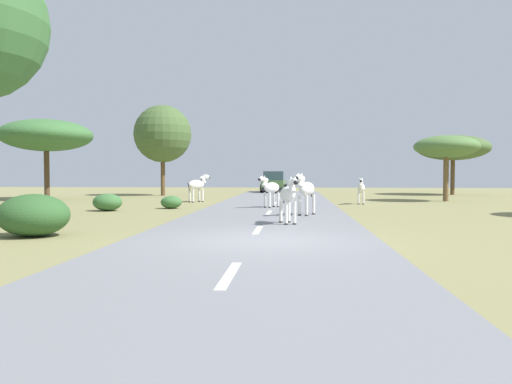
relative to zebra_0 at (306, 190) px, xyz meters
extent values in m
plane|color=olive|center=(-1.08, -6.87, -1.00)|extent=(90.00, 90.00, 0.00)
cube|color=slate|center=(-1.42, -6.87, -0.98)|extent=(6.00, 64.00, 0.05)
cube|color=silver|center=(-1.42, -10.87, -0.95)|extent=(0.16, 2.00, 0.01)
cube|color=silver|center=(-1.42, -4.87, -0.95)|extent=(0.16, 2.00, 0.01)
cube|color=silver|center=(-1.42, 1.13, -0.95)|extent=(0.16, 2.00, 0.01)
cube|color=silver|center=(-1.42, 7.13, -0.95)|extent=(0.16, 2.00, 0.01)
cube|color=silver|center=(-1.42, 13.13, -0.95)|extent=(0.16, 2.00, 0.01)
cube|color=silver|center=(-1.42, 19.13, -0.95)|extent=(0.16, 2.00, 0.01)
ellipsoid|color=silver|center=(0.04, 0.09, 0.02)|extent=(0.84, 1.19, 0.52)
cylinder|color=silver|center=(-0.23, -0.19, -0.58)|extent=(0.14, 0.14, 0.75)
cylinder|color=#28231E|center=(-0.23, -0.19, -0.93)|extent=(0.17, 0.17, 0.05)
cylinder|color=silver|center=(0.02, -0.30, -0.58)|extent=(0.14, 0.14, 0.75)
cylinder|color=#28231E|center=(0.02, -0.30, -0.93)|extent=(0.17, 0.17, 0.05)
cylinder|color=silver|center=(0.05, 0.47, -0.58)|extent=(0.14, 0.14, 0.75)
cylinder|color=#28231E|center=(0.05, 0.47, -0.93)|extent=(0.17, 0.17, 0.05)
cylinder|color=silver|center=(0.31, 0.36, -0.58)|extent=(0.14, 0.14, 0.75)
cylinder|color=#28231E|center=(0.31, 0.36, -0.93)|extent=(0.17, 0.17, 0.05)
cylinder|color=silver|center=(-0.17, -0.40, 0.29)|extent=(0.34, 0.44, 0.44)
cube|color=black|center=(-0.17, -0.40, 0.38)|extent=(0.18, 0.35, 0.31)
ellipsoid|color=silver|center=(-0.27, -0.64, 0.45)|extent=(0.37, 0.52, 0.24)
ellipsoid|color=black|center=(-0.35, -0.81, 0.44)|extent=(0.19, 0.21, 0.14)
cone|color=silver|center=(-0.29, -0.50, 0.57)|extent=(0.12, 0.12, 0.14)
cone|color=silver|center=(-0.16, -0.55, 0.57)|extent=(0.12, 0.12, 0.14)
cylinder|color=black|center=(0.25, 0.59, -0.08)|extent=(0.10, 0.16, 0.45)
ellipsoid|color=silver|center=(-1.45, 4.13, -0.05)|extent=(0.91, 1.08, 0.48)
cylinder|color=silver|center=(-1.74, 3.92, -0.60)|extent=(0.14, 0.14, 0.70)
cylinder|color=#28231E|center=(-1.74, 3.92, -0.93)|extent=(0.16, 0.16, 0.05)
cylinder|color=silver|center=(-1.52, 3.78, -0.60)|extent=(0.14, 0.14, 0.70)
cylinder|color=#28231E|center=(-1.52, 3.78, -0.93)|extent=(0.16, 0.16, 0.05)
cylinder|color=silver|center=(-1.37, 4.48, -0.60)|extent=(0.14, 0.14, 0.70)
cylinder|color=#28231E|center=(-1.37, 4.48, -0.93)|extent=(0.16, 0.16, 0.05)
cylinder|color=silver|center=(-1.15, 4.33, -0.60)|extent=(0.14, 0.14, 0.70)
cylinder|color=#28231E|center=(-1.15, 4.33, -0.93)|extent=(0.16, 0.16, 0.05)
cylinder|color=silver|center=(-1.72, 3.72, 0.20)|extent=(0.36, 0.41, 0.41)
cube|color=black|center=(-1.72, 3.72, 0.28)|extent=(0.22, 0.30, 0.28)
ellipsoid|color=silver|center=(-1.85, 3.52, 0.35)|extent=(0.40, 0.47, 0.22)
ellipsoid|color=black|center=(-1.95, 3.37, 0.34)|extent=(0.19, 0.20, 0.13)
cone|color=silver|center=(-1.84, 3.65, 0.46)|extent=(0.12, 0.12, 0.13)
cone|color=silver|center=(-1.74, 3.58, 0.46)|extent=(0.12, 0.12, 0.13)
cylinder|color=black|center=(-1.16, 4.55, -0.14)|extent=(0.11, 0.14, 0.41)
ellipsoid|color=silver|center=(-5.88, 8.82, -0.02)|extent=(1.01, 1.16, 0.52)
cylinder|color=silver|center=(-5.55, 9.04, -0.62)|extent=(0.15, 0.15, 0.75)
cylinder|color=#28231E|center=(-5.55, 9.04, -0.98)|extent=(0.18, 0.18, 0.05)
cylinder|color=silver|center=(-5.78, 9.20, -0.62)|extent=(0.15, 0.15, 0.75)
cylinder|color=#28231E|center=(-5.78, 9.20, -0.98)|extent=(0.18, 0.18, 0.05)
cylinder|color=silver|center=(-5.98, 8.45, -0.62)|extent=(0.15, 0.15, 0.75)
cylinder|color=#28231E|center=(-5.98, 8.45, -0.98)|extent=(0.18, 0.18, 0.05)
cylinder|color=silver|center=(-6.20, 8.61, -0.62)|extent=(0.15, 0.15, 0.75)
cylinder|color=#28231E|center=(-6.20, 8.61, -0.98)|extent=(0.18, 0.18, 0.05)
cylinder|color=silver|center=(-5.57, 9.25, 0.25)|extent=(0.39, 0.44, 0.45)
cube|color=black|center=(-5.57, 9.25, 0.34)|extent=(0.25, 0.32, 0.31)
ellipsoid|color=silver|center=(-5.42, 9.47, 0.41)|extent=(0.45, 0.51, 0.24)
ellipsoid|color=black|center=(-5.30, 9.62, 0.39)|extent=(0.21, 0.22, 0.14)
cone|color=silver|center=(-5.43, 9.33, 0.53)|extent=(0.13, 0.13, 0.14)
cone|color=silver|center=(-5.54, 9.41, 0.53)|extent=(0.13, 0.13, 0.14)
cylinder|color=black|center=(-6.20, 8.37, -0.12)|extent=(0.12, 0.15, 0.45)
ellipsoid|color=silver|center=(-0.63, -3.12, -0.05)|extent=(0.67, 1.09, 0.48)
cylinder|color=silver|center=(-0.67, -3.47, -0.60)|extent=(0.13, 0.13, 0.70)
cylinder|color=#28231E|center=(-0.67, -3.47, -0.93)|extent=(0.14, 0.14, 0.05)
cylinder|color=silver|center=(-0.42, -3.40, -0.60)|extent=(0.13, 0.13, 0.70)
cylinder|color=#28231E|center=(-0.42, -3.40, -0.93)|extent=(0.14, 0.14, 0.05)
cylinder|color=silver|center=(-0.85, -2.83, -0.60)|extent=(0.13, 0.13, 0.70)
cylinder|color=#28231E|center=(-0.85, -2.83, -0.93)|extent=(0.14, 0.14, 0.05)
cylinder|color=silver|center=(-0.60, -2.76, -0.60)|extent=(0.13, 0.13, 0.70)
cylinder|color=#28231E|center=(-0.60, -2.76, -0.93)|extent=(0.14, 0.14, 0.05)
cylinder|color=silver|center=(-0.50, -3.59, 0.20)|extent=(0.28, 0.40, 0.41)
cube|color=black|center=(-0.50, -3.59, 0.28)|extent=(0.13, 0.34, 0.28)
ellipsoid|color=silver|center=(-0.44, -3.82, 0.35)|extent=(0.30, 0.48, 0.22)
ellipsoid|color=black|center=(-0.39, -3.99, 0.33)|extent=(0.17, 0.18, 0.13)
cone|color=silver|center=(-0.53, -3.73, 0.46)|extent=(0.10, 0.10, 0.13)
cone|color=silver|center=(-0.40, -3.69, 0.46)|extent=(0.10, 0.10, 0.13)
cylinder|color=black|center=(-0.77, -2.62, -0.14)|extent=(0.07, 0.15, 0.41)
ellipsoid|color=silver|center=(3.07, 7.71, -0.15)|extent=(0.52, 1.01, 0.46)
cylinder|color=silver|center=(2.90, 7.42, -0.67)|extent=(0.11, 0.11, 0.66)
cylinder|color=#28231E|center=(2.90, 7.42, -0.98)|extent=(0.13, 0.13, 0.04)
cylinder|color=silver|center=(3.14, 7.38, -0.67)|extent=(0.11, 0.11, 0.66)
cylinder|color=#28231E|center=(3.14, 7.38, -0.98)|extent=(0.13, 0.13, 0.04)
cylinder|color=silver|center=(2.99, 8.04, -0.67)|extent=(0.11, 0.11, 0.66)
cylinder|color=#28231E|center=(2.99, 8.04, -0.98)|extent=(0.13, 0.13, 0.04)
cylinder|color=silver|center=(3.24, 8.01, -0.67)|extent=(0.11, 0.11, 0.66)
cylinder|color=#28231E|center=(3.24, 8.01, -0.98)|extent=(0.13, 0.13, 0.04)
cylinder|color=silver|center=(3.00, 7.25, 0.09)|extent=(0.22, 0.37, 0.39)
cube|color=black|center=(3.00, 7.25, 0.17)|extent=(0.08, 0.32, 0.27)
ellipsoid|color=silver|center=(2.97, 7.03, 0.23)|extent=(0.24, 0.44, 0.21)
ellipsoid|color=black|center=(2.94, 6.86, 0.22)|extent=(0.14, 0.16, 0.13)
cone|color=silver|center=(2.92, 7.14, 0.34)|extent=(0.09, 0.09, 0.12)
cone|color=silver|center=(3.04, 7.12, 0.34)|extent=(0.09, 0.09, 0.12)
cylinder|color=black|center=(3.14, 8.19, -0.24)|extent=(0.05, 0.14, 0.39)
cube|color=#476B38|center=(-2.09, 22.82, -0.37)|extent=(1.93, 4.26, 0.80)
cube|color=#334751|center=(-2.08, 23.02, 0.41)|extent=(1.71, 2.25, 0.76)
cube|color=black|center=(-2.16, 20.66, -0.64)|extent=(1.71, 0.21, 0.24)
cylinder|color=black|center=(-3.03, 21.50, -0.61)|extent=(0.24, 0.69, 0.68)
cylinder|color=black|center=(-1.23, 21.44, -0.61)|extent=(0.24, 0.69, 0.68)
cylinder|color=black|center=(-2.95, 24.20, -0.61)|extent=(0.24, 0.69, 0.68)
cylinder|color=black|center=(-1.15, 24.14, -0.61)|extent=(0.24, 0.69, 0.68)
cylinder|color=#4C3823|center=(-15.35, 10.43, 0.47)|extent=(0.32, 0.32, 2.95)
ellipsoid|color=#386633|center=(-15.35, 10.43, 2.90)|extent=(5.45, 5.45, 1.91)
cylinder|color=brown|center=(11.47, 19.67, 0.30)|extent=(0.31, 0.31, 2.59)
ellipsoid|color=#425B2D|center=(11.47, 19.67, 2.53)|extent=(5.34, 5.34, 1.87)
cylinder|color=brown|center=(-9.89, 16.70, 0.41)|extent=(0.32, 0.32, 2.81)
sphere|color=#425B2D|center=(-9.89, 16.70, 3.47)|extent=(4.13, 4.13, 4.13)
cylinder|color=brown|center=(8.29, 10.74, 0.26)|extent=(0.31, 0.31, 2.51)
ellipsoid|color=#4C7038|center=(8.29, 10.74, 2.15)|extent=(3.64, 3.64, 1.27)
ellipsoid|color=#386633|center=(-8.37, 2.13, -0.63)|extent=(1.24, 1.11, 0.74)
ellipsoid|color=#386633|center=(-6.00, 3.72, -0.71)|extent=(0.96, 0.87, 0.58)
ellipsoid|color=#2D5628|center=(-7.00, -6.31, -0.46)|extent=(1.79, 1.61, 1.08)
camera|label=1|loc=(-0.45, -18.21, 0.59)|focal=34.44mm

